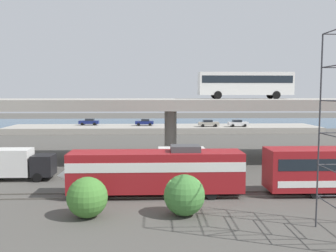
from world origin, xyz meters
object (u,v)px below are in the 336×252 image
(parked_car_1, at_px, (238,123))
(parked_car_3, at_px, (208,123))
(service_truck_west, at_px, (173,162))
(parked_car_0, at_px, (89,122))
(train_locomotive, at_px, (147,170))
(service_truck_east, at_px, (16,163))
(transit_bus_on_overpass, at_px, (245,83))
(parked_car_2, at_px, (145,122))

(parked_car_1, bearing_deg, parked_car_3, 177.31)
(service_truck_west, distance_m, parked_car_0, 50.16)
(train_locomotive, xyz_separation_m, service_truck_east, (-12.89, 6.16, -0.56))
(transit_bus_on_overpass, distance_m, parked_car_0, 45.33)
(parked_car_0, bearing_deg, parked_car_1, 171.06)
(transit_bus_on_overpass, xyz_separation_m, parked_car_3, (-0.04, 31.19, -7.78))
(service_truck_west, height_order, service_truck_east, same)
(train_locomotive, relative_size, parked_car_3, 3.46)
(service_truck_west, height_order, parked_car_0, service_truck_west)
(parked_car_1, bearing_deg, parked_car_0, 171.06)
(transit_bus_on_overpass, distance_m, parked_car_1, 32.47)
(parked_car_0, xyz_separation_m, parked_car_3, (26.34, -4.84, 0.00))
(train_locomotive, height_order, parked_car_0, train_locomotive)
(service_truck_west, xyz_separation_m, parked_car_3, (9.86, 42.54, 0.35))
(train_locomotive, relative_size, service_truck_west, 2.23)
(train_locomotive, height_order, parked_car_2, train_locomotive)
(train_locomotive, xyz_separation_m, service_truck_west, (2.40, 6.16, -0.56))
(service_truck_west, bearing_deg, parked_car_3, -103.05)
(train_locomotive, bearing_deg, parked_car_2, -88.30)
(transit_bus_on_overpass, height_order, service_truck_east, transit_bus_on_overpass)
(transit_bus_on_overpass, bearing_deg, parked_car_2, -68.11)
(parked_car_1, xyz_separation_m, parked_car_3, (-6.31, 0.30, 0.00))
(service_truck_west, xyz_separation_m, service_truck_east, (-15.29, 0.00, 0.00))
(train_locomotive, relative_size, parked_car_1, 3.62)
(service_truck_west, bearing_deg, parked_car_0, -70.83)
(service_truck_east, distance_m, parked_car_2, 47.19)
(transit_bus_on_overpass, xyz_separation_m, parked_car_0, (-26.38, 36.03, -7.78))
(parked_car_0, bearing_deg, service_truck_west, 109.17)
(train_locomotive, distance_m, parked_car_1, 51.84)
(service_truck_east, height_order, parked_car_1, service_truck_east)
(train_locomotive, bearing_deg, parked_car_1, -110.99)
(transit_bus_on_overpass, height_order, parked_car_0, transit_bus_on_overpass)
(service_truck_west, xyz_separation_m, parked_car_0, (-16.48, 47.38, 0.35))
(service_truck_west, bearing_deg, service_truck_east, 0.00)
(parked_car_2, distance_m, parked_car_3, 14.18)
(transit_bus_on_overpass, bearing_deg, parked_car_3, -89.92)
(train_locomotive, distance_m, service_truck_west, 6.63)
(transit_bus_on_overpass, distance_m, parked_car_2, 37.94)
(parked_car_1, bearing_deg, service_truck_west, -110.95)
(service_truck_east, bearing_deg, parked_car_2, 76.08)
(service_truck_east, relative_size, parked_car_2, 1.67)
(service_truck_west, relative_size, parked_car_0, 1.55)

